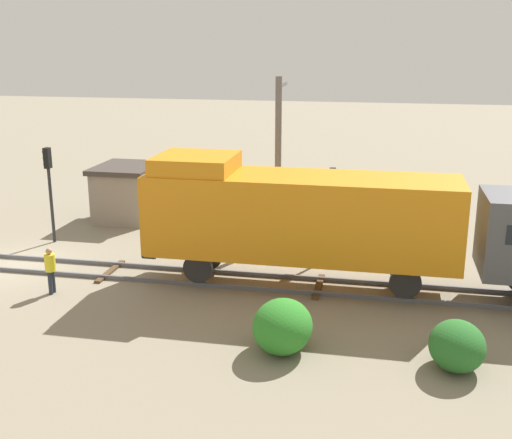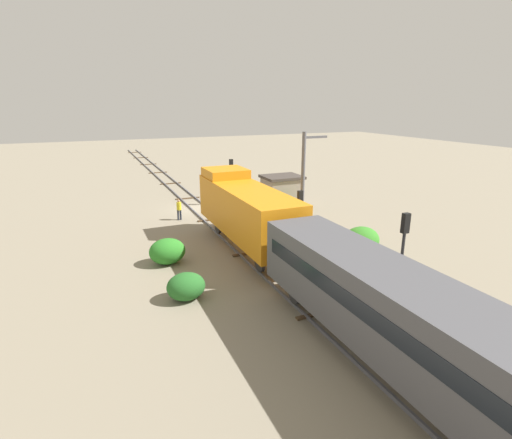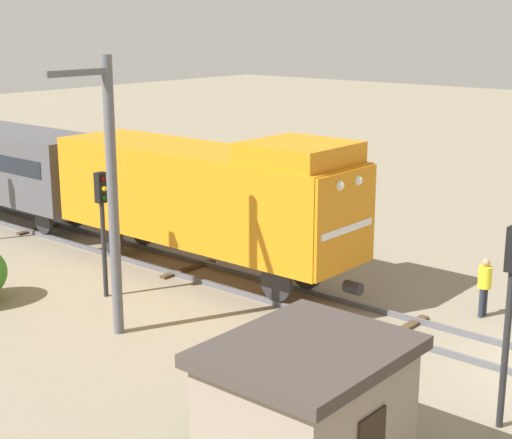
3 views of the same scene
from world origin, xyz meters
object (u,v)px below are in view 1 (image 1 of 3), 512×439
(locomotive, at_px, (296,214))
(worker_near_track, at_px, (50,267))
(catenary_mast, at_px, (278,157))
(traffic_signal_mid, at_px, (332,196))
(traffic_signal_near, at_px, (49,177))
(relay_hut, at_px, (127,192))

(locomotive, height_order, worker_near_track, locomotive)
(locomotive, height_order, catenary_mast, catenary_mast)
(traffic_signal_mid, bearing_deg, worker_near_track, -58.28)
(traffic_signal_near, bearing_deg, worker_near_track, 27.78)
(worker_near_track, bearing_deg, catenary_mast, 102.66)
(traffic_signal_mid, relative_size, worker_near_track, 2.24)
(relay_hut, bearing_deg, traffic_signal_near, -22.30)
(traffic_signal_near, height_order, worker_near_track, traffic_signal_near)
(worker_near_track, xyz_separation_m, relay_hut, (-9.90, -1.19, 0.40))
(locomotive, distance_m, catenary_mast, 5.40)
(traffic_signal_near, bearing_deg, locomotive, 74.25)
(locomotive, height_order, traffic_signal_near, locomotive)
(catenary_mast, distance_m, relay_hut, 8.81)
(traffic_signal_mid, distance_m, worker_near_track, 11.16)
(locomotive, bearing_deg, relay_hut, -128.04)
(worker_near_track, distance_m, relay_hut, 9.98)
(locomotive, relative_size, traffic_signal_near, 2.72)
(traffic_signal_near, height_order, relay_hut, traffic_signal_near)
(traffic_signal_near, relative_size, relay_hut, 1.22)
(traffic_signal_mid, distance_m, relay_hut, 11.41)
(locomotive, bearing_deg, traffic_signal_mid, 163.85)
(traffic_signal_mid, distance_m, catenary_mast, 3.23)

